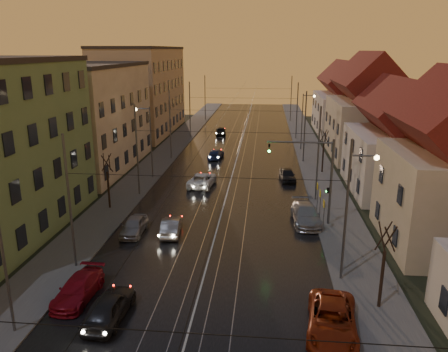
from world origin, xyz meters
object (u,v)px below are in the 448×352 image
(traffic_light_mast, at_px, (319,171))
(parked_right_0, at_px, (332,320))
(parked_right_1, at_px, (306,214))
(driving_car_2, at_px, (202,180))
(driving_car_1, at_px, (171,226))
(driving_car_3, at_px, (216,154))
(street_lamp_3, at_px, (304,116))
(street_lamp_2, at_px, (148,135))
(driving_car_0, at_px, (109,307))
(street_lamp_1, at_px, (352,201))
(parked_right_2, at_px, (287,175))
(parked_left_3, at_px, (134,226))
(driving_car_4, at_px, (221,131))
(parked_left_2, at_px, (78,289))

(traffic_light_mast, relative_size, parked_right_0, 1.35)
(traffic_light_mast, relative_size, parked_right_1, 1.37)
(traffic_light_mast, relative_size, driving_car_2, 1.42)
(driving_car_2, distance_m, parked_right_1, 13.70)
(traffic_light_mast, bearing_deg, parked_right_0, -92.87)
(driving_car_1, distance_m, driving_car_2, 12.63)
(traffic_light_mast, distance_m, driving_car_3, 24.71)
(driving_car_2, bearing_deg, street_lamp_3, -117.20)
(street_lamp_2, height_order, driving_car_3, street_lamp_2)
(street_lamp_3, xyz_separation_m, driving_car_2, (-11.94, -18.36, -4.18))
(traffic_light_mast, bearing_deg, driving_car_0, -130.77)
(parked_right_0, bearing_deg, street_lamp_2, 128.61)
(driving_car_1, bearing_deg, driving_car_0, 79.58)
(driving_car_1, bearing_deg, street_lamp_3, -117.88)
(street_lamp_1, distance_m, traffic_light_mast, 8.08)
(parked_right_2, bearing_deg, street_lamp_3, 73.85)
(street_lamp_3, height_order, parked_left_3, street_lamp_3)
(driving_car_3, relative_size, parked_right_1, 0.81)
(street_lamp_1, distance_m, street_lamp_3, 36.00)
(driving_car_4, relative_size, parked_left_3, 1.07)
(street_lamp_1, height_order, traffic_light_mast, street_lamp_1)
(traffic_light_mast, relative_size, driving_car_4, 1.73)
(street_lamp_3, bearing_deg, parked_left_3, -116.37)
(parked_right_2, bearing_deg, street_lamp_1, -87.49)
(parked_left_3, bearing_deg, street_lamp_2, 99.64)
(driving_car_0, relative_size, driving_car_2, 0.87)
(street_lamp_3, height_order, traffic_light_mast, street_lamp_3)
(driving_car_1, height_order, driving_car_4, driving_car_4)
(driving_car_4, xyz_separation_m, parked_right_2, (10.02, -26.07, -0.03))
(driving_car_2, xyz_separation_m, parked_left_3, (-3.53, -12.85, -0.04))
(street_lamp_2, height_order, parked_left_3, street_lamp_2)
(driving_car_2, bearing_deg, street_lamp_2, -14.82)
(parked_right_1, bearing_deg, driving_car_3, 111.04)
(driving_car_4, bearing_deg, parked_right_2, 104.64)
(street_lamp_3, xyz_separation_m, driving_car_0, (-13.50, -42.36, -4.14))
(street_lamp_1, distance_m, street_lamp_2, 27.05)
(street_lamp_1, relative_size, driving_car_3, 1.87)
(traffic_light_mast, distance_m, driving_car_1, 12.49)
(driving_car_2, distance_m, parked_left_3, 13.33)
(driving_car_1, xyz_separation_m, parked_left_2, (-3.39, -9.64, -0.01))
(street_lamp_3, relative_size, driving_car_1, 2.04)
(street_lamp_1, distance_m, parked_right_2, 21.05)
(street_lamp_1, xyz_separation_m, driving_car_2, (-11.94, 17.64, -4.18))
(parked_left_2, distance_m, parked_right_0, 14.25)
(driving_car_3, distance_m, parked_right_0, 37.72)
(driving_car_3, distance_m, driving_car_4, 16.65)
(driving_car_0, distance_m, driving_car_3, 36.27)
(street_lamp_2, relative_size, parked_left_2, 1.81)
(street_lamp_1, height_order, parked_right_0, street_lamp_1)
(driving_car_1, height_order, parked_right_1, parked_right_1)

